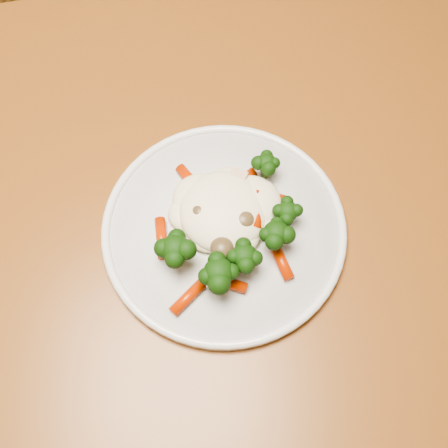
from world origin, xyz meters
name	(u,v)px	position (x,y,z in m)	size (l,w,h in m)	color
dining_table	(199,255)	(-0.16, 0.11, 0.65)	(1.27, 0.96, 0.75)	brown
plate	(224,230)	(-0.12, 0.09, 0.76)	(0.27, 0.27, 0.01)	silver
meal	(228,224)	(-0.12, 0.09, 0.78)	(0.16, 0.19, 0.04)	#FFF3CB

